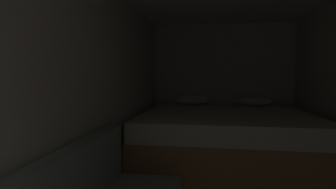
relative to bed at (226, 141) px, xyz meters
name	(u,v)px	position (x,y,z in m)	size (l,w,h in m)	color
wall_back	(222,87)	(0.00, 1.06, 0.67)	(2.42, 0.05, 2.12)	beige
wall_left	(96,99)	(-1.18, -1.40, 0.67)	(0.05, 4.87, 2.12)	beige
bed	(226,141)	(0.00, 0.00, 0.00)	(2.20, 1.99, 0.94)	#9E7247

